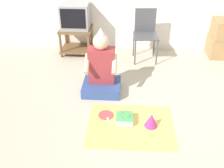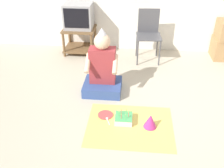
% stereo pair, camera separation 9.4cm
% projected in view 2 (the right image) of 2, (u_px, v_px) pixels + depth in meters
% --- Properties ---
extents(ground_plane, '(16.00, 16.00, 0.00)m').
position_uv_depth(ground_plane, '(162.00, 129.00, 3.07)').
color(ground_plane, '#BCB29E').
extents(tv_stand, '(0.56, 0.50, 0.47)m').
position_uv_depth(tv_stand, '(80.00, 38.00, 4.77)').
color(tv_stand, brown).
rests_on(tv_stand, ground_plane).
extents(tv, '(0.48, 0.40, 0.43)m').
position_uv_depth(tv, '(79.00, 16.00, 4.57)').
color(tv, '#99999E').
rests_on(tv, tv_stand).
extents(folding_chair, '(0.43, 0.42, 0.86)m').
position_uv_depth(folding_chair, '(148.00, 32.00, 4.41)').
color(folding_chair, '#4C4C51').
rests_on(folding_chair, ground_plane).
extents(person_seated, '(0.53, 0.46, 0.93)m').
position_uv_depth(person_seated, '(103.00, 71.00, 3.62)').
color(person_seated, '#334C8C').
rests_on(person_seated, ground_plane).
extents(party_cloth, '(1.02, 0.81, 0.01)m').
position_uv_depth(party_cloth, '(130.00, 126.00, 3.11)').
color(party_cloth, '#EAD666').
rests_on(party_cloth, ground_plane).
extents(birthday_cake, '(0.21, 0.21, 0.15)m').
position_uv_depth(birthday_cake, '(124.00, 119.00, 3.16)').
color(birthday_cake, silver).
rests_on(birthday_cake, party_cloth).
extents(party_hat_blue, '(0.16, 0.16, 0.17)m').
position_uv_depth(party_hat_blue, '(150.00, 121.00, 3.05)').
color(party_hat_blue, '#CC338C').
rests_on(party_hat_blue, party_cloth).
extents(paper_plate, '(0.19, 0.19, 0.01)m').
position_uv_depth(paper_plate, '(105.00, 115.00, 3.28)').
color(paper_plate, '#D84C4C').
rests_on(paper_plate, party_cloth).
extents(plastic_spoon_near, '(0.07, 0.14, 0.01)m').
position_uv_depth(plastic_spoon_near, '(107.00, 119.00, 3.20)').
color(plastic_spoon_near, white).
rests_on(plastic_spoon_near, party_cloth).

